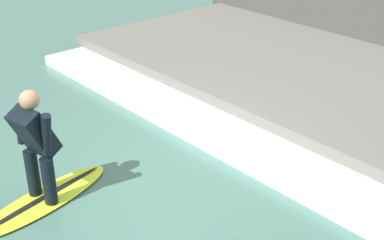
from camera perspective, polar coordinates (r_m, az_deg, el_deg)
The scene contains 5 objects.
ground_plane at distance 7.19m, azimuth -3.68°, elevation -6.45°, with size 28.00×28.00×0.00m, color #426B60.
concrete_ledge at distance 9.85m, azimuth 15.35°, elevation 3.26°, with size 4.40×10.59×0.37m, color #66635E.
wave_foam_crest at distance 7.98m, azimuth 4.50°, elevation -2.15°, with size 0.88×10.06×0.18m, color white.
surfboard_riding at distance 7.00m, azimuth -15.50°, elevation -8.17°, with size 2.06×0.93×0.07m.
surfer_riding at distance 6.58m, azimuth -16.36°, elevation -2.18°, with size 0.55×0.67×1.45m.
Camera 1 is at (-3.66, -4.82, 3.88)m, focal length 50.00 mm.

